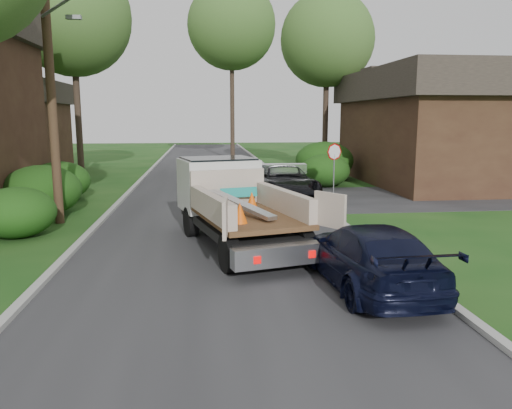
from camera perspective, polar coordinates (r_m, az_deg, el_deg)
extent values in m
plane|color=#154213|center=(12.97, -3.39, -6.16)|extent=(120.00, 120.00, 0.00)
cube|color=#28282B|center=(22.75, -4.62, 0.82)|extent=(8.00, 90.00, 0.02)
cube|color=#28282B|center=(25.13, 23.97, 0.86)|extent=(16.00, 7.00, 0.02)
cube|color=#9E9E99|center=(23.00, -14.89, 0.76)|extent=(0.20, 90.00, 0.12)
cube|color=#9E9E99|center=(23.21, 5.55, 1.13)|extent=(0.20, 90.00, 0.12)
cylinder|color=slate|center=(22.37, 8.87, 3.16)|extent=(0.06, 0.06, 2.00)
cylinder|color=#B20A0A|center=(22.27, 8.95, 5.97)|extent=(0.71, 0.32, 0.76)
cylinder|color=#382619|center=(18.19, -22.50, 13.64)|extent=(0.30, 0.30, 10.00)
cylinder|color=slate|center=(17.85, -21.79, 20.26)|extent=(1.22, 0.76, 0.57)
cube|color=slate|center=(17.16, -20.12, 19.45)|extent=(0.45, 0.20, 0.12)
cube|color=#382117|center=(36.82, -26.90, 6.78)|extent=(7.00, 7.00, 4.50)
cube|color=#382117|center=(29.76, 21.14, 6.68)|extent=(9.00, 12.00, 4.50)
cube|color=#332B26|center=(29.78, 21.52, 12.54)|extent=(9.72, 12.96, 1.60)
cube|color=#332B26|center=(29.84, 21.62, 14.07)|extent=(9.72, 1.80, 0.20)
ellipsoid|color=#1A3C0D|center=(16.69, -25.75, -0.82)|extent=(2.34, 2.34, 1.53)
ellipsoid|color=#1A3C0D|center=(20.03, -23.30, 1.50)|extent=(2.86, 2.86, 1.87)
ellipsoid|color=#1A3C0D|center=(23.46, -21.51, 2.53)|extent=(2.60, 2.60, 1.70)
ellipsoid|color=#1A3C0D|center=(26.38, 7.89, 3.87)|extent=(2.60, 2.60, 1.70)
ellipsoid|color=#1A3C0D|center=(29.43, 7.82, 4.99)|extent=(3.38, 3.38, 2.21)
cylinder|color=#2D2119|center=(30.27, -19.75, 11.08)|extent=(0.36, 0.36, 9.00)
sphere|color=#345D22|center=(30.74, -20.27, 19.48)|extent=(6.40, 6.40, 6.40)
cylinder|color=#2D2119|center=(33.45, 7.97, 10.96)|extent=(0.36, 0.36, 8.50)
sphere|color=#345D22|center=(33.80, 8.15, 18.18)|extent=(6.00, 6.00, 6.00)
cylinder|color=#2D2119|center=(42.58, -2.74, 12.48)|extent=(0.36, 0.36, 11.00)
sphere|color=#345D22|center=(43.17, -2.81, 19.79)|extent=(7.20, 7.20, 7.20)
cylinder|color=black|center=(15.31, -7.43, -1.97)|extent=(0.52, 0.96, 0.91)
cylinder|color=black|center=(15.85, -0.63, -1.48)|extent=(0.52, 0.96, 0.91)
cylinder|color=black|center=(11.69, -3.08, -5.63)|extent=(0.52, 0.96, 0.91)
cylinder|color=black|center=(12.38, 5.49, -4.78)|extent=(0.52, 0.96, 0.91)
cube|color=black|center=(13.81, -1.81, -2.46)|extent=(3.43, 6.21, 0.24)
cube|color=silver|center=(15.66, -4.34, 2.31)|extent=(2.62, 2.33, 1.57)
cube|color=black|center=(15.60, -4.37, 4.34)|extent=(2.43, 2.14, 0.56)
cube|color=#472D19|center=(13.08, -0.81, -1.43)|extent=(3.07, 4.09, 0.12)
cube|color=beige|center=(14.69, -3.23, 2.02)|extent=(2.19, 0.65, 1.02)
cube|color=beige|center=(12.71, -5.13, -0.17)|extent=(1.10, 3.41, 0.61)
cube|color=beige|center=(13.38, 3.28, 0.36)|extent=(1.10, 3.41, 0.61)
cube|color=silver|center=(11.21, 2.98, -5.78)|extent=(2.35, 0.93, 0.46)
cube|color=#B20505|center=(10.81, 0.14, -6.36)|extent=(0.17, 0.08, 0.16)
cube|color=#B20505|center=(11.32, 6.43, -5.67)|extent=(0.17, 0.08, 0.16)
cube|color=beige|center=(10.71, -3.54, -1.50)|extent=(0.17, 0.92, 0.81)
cube|color=beige|center=(11.69, 8.44, -0.62)|extent=(0.58, 0.80, 0.81)
cube|color=silver|center=(13.04, -1.81, 0.08)|extent=(1.67, 2.38, 0.47)
cone|color=#F2590A|center=(11.99, -1.85, -0.95)|extent=(0.44, 0.44, 0.51)
cone|color=#F2590A|center=(13.69, -0.48, 0.42)|extent=(0.44, 0.44, 0.51)
cube|color=#148C84|center=(14.55, -1.97, 1.39)|extent=(1.11, 0.37, 0.29)
imported|color=black|center=(22.30, 3.17, 2.58)|extent=(2.73, 5.49, 1.49)
imported|color=black|center=(10.94, 12.76, -5.72)|extent=(2.17, 4.82, 1.37)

